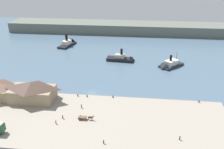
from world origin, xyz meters
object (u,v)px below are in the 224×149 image
pedestrian_at_waters_edge (180,138)px  pedestrian_by_tram (81,106)px  ferry_outer_harbor (169,65)px  pedestrian_near_west_shed (56,122)px  ferry_departing_north (123,59)px  ferry_shed_east_terminal (32,91)px  mooring_post_west (78,95)px  mooring_post_center_west (87,96)px  mooring_post_east (113,97)px  pedestrian_walking_east (63,117)px  mooring_post_center_east (199,102)px  horse_cart (85,117)px  ferry_moored_west (69,43)px  pedestrian_walking_west (104,142)px

pedestrian_at_waters_edge → pedestrian_by_tram: bearing=156.8°
pedestrian_at_waters_edge → ferry_outer_harbor: (2.63, 65.07, -0.73)m
pedestrian_near_west_shed → ferry_departing_north: (19.13, 68.07, -0.55)m
pedestrian_at_waters_edge → ferry_shed_east_terminal: bearing=161.5°
mooring_post_west → ferry_outer_harbor: ferry_outer_harbor is taller
pedestrian_by_tram → pedestrian_near_west_shed: pedestrian_by_tram is taller
mooring_post_center_west → mooring_post_east: 11.19m
pedestrian_near_west_shed → pedestrian_by_tram: bearing=59.6°
ferry_shed_east_terminal → pedestrian_walking_east: bearing=-35.9°
pedestrian_at_waters_edge → mooring_post_center_east: pedestrian_at_waters_edge is taller
horse_cart → ferry_outer_harbor: 67.43m
mooring_post_east → mooring_post_center_west: bearing=-177.1°
pedestrian_walking_east → ferry_outer_harbor: bearing=52.7°
mooring_post_west → ferry_moored_west: size_ratio=0.05×
mooring_post_center_east → ferry_outer_harbor: 40.92m
mooring_post_west → mooring_post_center_east: bearing=0.5°
ferry_departing_north → mooring_post_center_east: bearing=-53.5°
pedestrian_walking_east → ferry_departing_north: bearing=74.7°
mooring_post_center_east → mooring_post_west: bearing=-179.5°
mooring_post_center_west → ferry_moored_west: ferry_moored_west is taller
pedestrian_at_waters_edge → mooring_post_east: (-24.56, 25.00, -0.29)m
pedestrian_by_tram → mooring_post_east: size_ratio=1.94×
pedestrian_at_waters_edge → pedestrian_walking_east: pedestrian_at_waters_edge is taller
ferry_shed_east_terminal → pedestrian_near_west_shed: (14.81, -15.24, -3.50)m
ferry_shed_east_terminal → pedestrian_at_waters_edge: (57.59, -19.23, -3.48)m
mooring_post_center_east → ferry_departing_north: bearing=126.5°
pedestrian_by_tram → mooring_post_east: 14.97m
ferry_outer_harbor → pedestrian_near_west_shed: bearing=-126.6°
mooring_post_east → pedestrian_walking_east: bearing=-133.7°
pedestrian_by_tram → ferry_departing_north: (12.42, 56.62, -0.63)m
mooring_post_center_west → ferry_shed_east_terminal: bearing=-166.6°
ferry_shed_east_terminal → ferry_outer_harbor: bearing=37.3°
horse_cart → mooring_post_west: horse_cart is taller
mooring_post_east → ferry_departing_north: bearing=88.9°
pedestrian_walking_east → mooring_post_west: 17.23m
ferry_shed_east_terminal → ferry_departing_north: 62.92m
mooring_post_center_west → mooring_post_west: (-4.06, 0.16, 0.00)m
mooring_post_center_east → ferry_outer_harbor: bearing=102.0°
ferry_outer_harbor → pedestrian_at_waters_edge: bearing=-92.3°
pedestrian_near_west_shed → pedestrian_walking_west: (18.46, -8.58, -0.03)m
horse_cart → ferry_moored_west: size_ratio=0.32×
ferry_outer_harbor → pedestrian_by_tram: bearing=-127.9°
pedestrian_by_tram → pedestrian_near_west_shed: (-6.71, -11.45, -0.08)m
ferry_moored_west → horse_cart: bearing=-70.9°
ferry_moored_west → ferry_outer_harbor: size_ratio=1.17×
mooring_post_center_west → ferry_moored_west: (-28.97, 75.17, -0.28)m
pedestrian_walking_east → mooring_post_center_west: 17.90m
pedestrian_by_tram → mooring_post_center_west: size_ratio=1.94×
mooring_post_east → mooring_post_center_east: bearing=0.1°
mooring_post_west → ferry_moored_west: bearing=108.4°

